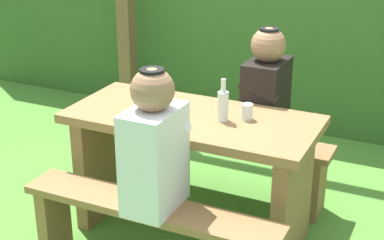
# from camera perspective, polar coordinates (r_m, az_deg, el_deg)

# --- Properties ---
(ground_plane) EXTENTS (12.00, 12.00, 0.00)m
(ground_plane) POSITION_cam_1_polar(r_m,az_deg,el_deg) (3.62, 0.00, -10.62)
(ground_plane) COLOR #4F8A33
(hedge_backdrop) EXTENTS (6.40, 0.87, 1.67)m
(hedge_backdrop) POSITION_cam_1_polar(r_m,az_deg,el_deg) (5.24, 10.47, 9.37)
(hedge_backdrop) COLOR #355F26
(hedge_backdrop) RESTS_ON ground_plane
(picnic_table) EXTENTS (1.40, 0.64, 0.75)m
(picnic_table) POSITION_cam_1_polar(r_m,az_deg,el_deg) (3.37, 0.00, -3.32)
(picnic_table) COLOR olive
(picnic_table) RESTS_ON ground_plane
(bench_near) EXTENTS (1.40, 0.24, 0.44)m
(bench_near) POSITION_cam_1_polar(r_m,az_deg,el_deg) (3.07, -4.06, -10.16)
(bench_near) COLOR olive
(bench_near) RESTS_ON ground_plane
(bench_far) EXTENTS (1.40, 0.24, 0.44)m
(bench_far) POSITION_cam_1_polar(r_m,az_deg,el_deg) (3.87, 3.18, -3.00)
(bench_far) COLOR olive
(bench_far) RESTS_ON ground_plane
(person_white_shirt) EXTENTS (0.25, 0.35, 0.72)m
(person_white_shirt) POSITION_cam_1_polar(r_m,az_deg,el_deg) (2.84, -3.67, -2.48)
(person_white_shirt) COLOR silver
(person_white_shirt) RESTS_ON bench_near
(person_black_coat) EXTENTS (0.25, 0.35, 0.72)m
(person_black_coat) POSITION_cam_1_polar(r_m,az_deg,el_deg) (3.61, 7.16, 2.83)
(person_black_coat) COLOR black
(person_black_coat) RESTS_ON bench_far
(drinking_glass) EXTENTS (0.06, 0.06, 0.09)m
(drinking_glass) POSITION_cam_1_polar(r_m,az_deg,el_deg) (3.21, 5.34, 0.80)
(drinking_glass) COLOR silver
(drinking_glass) RESTS_ON picnic_table
(bottle_left) EXTENTS (0.06, 0.06, 0.24)m
(bottle_left) POSITION_cam_1_polar(r_m,az_deg,el_deg) (3.17, 3.02, 1.49)
(bottle_left) COLOR silver
(bottle_left) RESTS_ON picnic_table
(cell_phone) EXTENTS (0.13, 0.16, 0.01)m
(cell_phone) POSITION_cam_1_polar(r_m,az_deg,el_deg) (3.38, -4.45, 1.24)
(cell_phone) COLOR black
(cell_phone) RESTS_ON picnic_table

